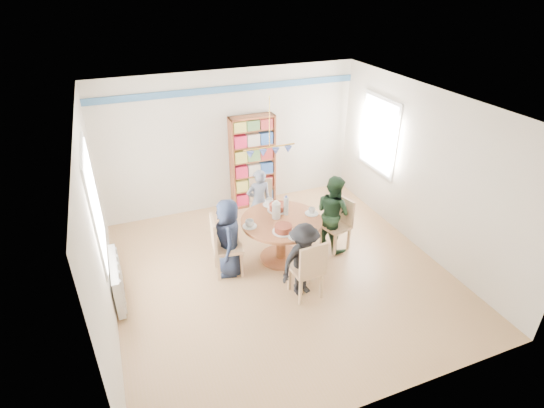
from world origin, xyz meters
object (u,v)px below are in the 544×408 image
chair_far (261,202)px  bookshelf (253,163)px  chair_left (222,244)px  person_left (229,238)px  dining_table (281,230)px  person_right (333,213)px  person_far (259,202)px  radiator (117,280)px  chair_right (339,221)px  person_near (304,260)px  chair_near (309,268)px

chair_far → bookshelf: size_ratio=0.51×
bookshelf → chair_far: bearing=-100.5°
chair_left → person_left: 0.14m
dining_table → person_right: bearing=1.4°
dining_table → chair_left: bearing=-179.1°
person_left → chair_left: bearing=-88.7°
dining_table → person_far: (-0.05, 0.92, 0.06)m
person_left → bookshelf: bearing=162.2°
bookshelf → person_right: bearing=-69.4°
chair_far → radiator: bearing=-156.5°
dining_table → chair_far: 1.07m
person_far → person_right: bearing=139.6°
chair_left → bookshelf: bookshelf is taller
person_left → person_right: size_ratio=0.96×
dining_table → bookshelf: (0.21, 1.97, 0.35)m
dining_table → chair_right: 1.05m
chair_left → bookshelf: bearing=58.8°
chair_right → person_near: (-1.08, -0.87, 0.08)m
chair_right → chair_near: size_ratio=0.95×
chair_left → radiator: bearing=-178.0°
chair_right → chair_near: bearing=-136.9°
chair_far → bookshelf: bearing=79.5°
chair_right → chair_far: (-1.01, 1.10, 0.01)m
person_near → bookshelf: (0.24, 2.88, 0.32)m
person_left → bookshelf: size_ratio=0.69×
radiator → chair_near: bearing=-20.4°
person_near → radiator: bearing=147.0°
chair_left → person_far: bearing=44.8°
chair_left → chair_right: (2.04, -0.02, -0.05)m
chair_right → dining_table: bearing=178.1°
chair_near → person_far: 1.95m
chair_near → bookshelf: bookshelf is taller
person_near → dining_table: bearing=73.2°
radiator → dining_table: dining_table is taller
chair_near → dining_table: bearing=89.8°
person_right → bookshelf: (-0.73, 1.95, 0.24)m
person_right → chair_left: bearing=75.6°
chair_far → chair_near: 2.09m
radiator → dining_table: 2.58m
chair_right → person_left: person_left is taller
radiator → chair_right: chair_right is taller
person_left → person_right: (1.83, 0.06, 0.03)m
radiator → person_right: 3.52m
radiator → dining_table: bearing=1.5°
person_left → person_near: size_ratio=1.09×
person_near → bookshelf: bearing=70.5°
chair_near → person_right: bearing=47.8°
person_left → person_right: person_right is taller
person_far → person_near: (0.01, -1.83, -0.03)m
person_far → radiator: bearing=23.5°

